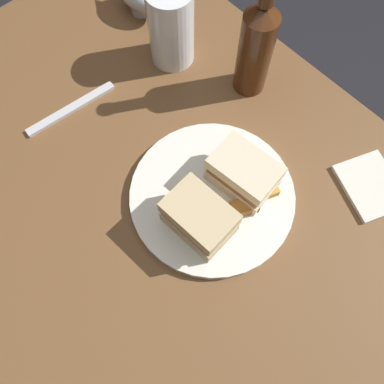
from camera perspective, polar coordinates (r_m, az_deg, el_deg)
name	(u,v)px	position (r m, az deg, el deg)	size (l,w,h in m)	color
ground_plane	(182,279)	(1.36, -1.44, -12.72)	(6.00, 6.00, 0.00)	black
dining_table	(179,253)	(1.00, -1.94, -9.03)	(1.15, 0.78, 0.74)	brown
plate	(212,196)	(0.64, 3.00, -0.60)	(0.27, 0.27, 0.02)	silver
sandwich_half_left	(201,216)	(0.58, 1.36, -3.63)	(0.11, 0.08, 0.07)	#CCB284
sandwich_half_right	(244,173)	(0.61, 7.68, 2.77)	(0.11, 0.08, 0.06)	beige
potato_wedge_front	(222,232)	(0.60, 4.52, -5.99)	(0.05, 0.02, 0.02)	gold
potato_wedge_middle	(263,194)	(0.63, 10.53, -0.23)	(0.05, 0.02, 0.02)	gold
potato_wedge_back	(244,207)	(0.62, 7.78, -2.20)	(0.04, 0.02, 0.02)	#AD702D
pint_glass	(171,31)	(0.76, -3.08, 22.72)	(0.08, 0.08, 0.15)	white
cider_bottle	(256,45)	(0.69, 9.52, 20.66)	(0.06, 0.06, 0.26)	#47230F
napkin	(371,186)	(0.71, 25.00, 0.86)	(0.11, 0.09, 0.01)	silver
fork	(71,109)	(0.76, -17.49, 11.72)	(0.18, 0.02, 0.01)	silver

